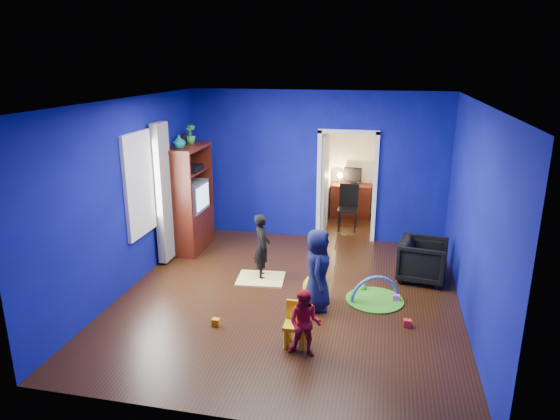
% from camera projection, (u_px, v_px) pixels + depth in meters
% --- Properties ---
extents(floor, '(5.00, 5.50, 0.01)m').
position_uv_depth(floor, '(289.00, 297.00, 7.54)').
color(floor, black).
rests_on(floor, ground).
extents(ceiling, '(5.00, 5.50, 0.01)m').
position_uv_depth(ceiling, '(290.00, 101.00, 6.70)').
color(ceiling, white).
rests_on(ceiling, wall_back).
extents(wall_back, '(5.00, 0.02, 2.90)m').
position_uv_depth(wall_back, '(317.00, 166.00, 9.69)').
color(wall_back, '#090E69').
rests_on(wall_back, floor).
extents(wall_front, '(5.00, 0.02, 2.90)m').
position_uv_depth(wall_front, '(231.00, 287.00, 4.55)').
color(wall_front, '#090E69').
rests_on(wall_front, floor).
extents(wall_left, '(0.02, 5.50, 2.90)m').
position_uv_depth(wall_left, '(129.00, 195.00, 7.62)').
color(wall_left, '#090E69').
rests_on(wall_left, floor).
extents(wall_right, '(0.02, 5.50, 2.90)m').
position_uv_depth(wall_right, '(474.00, 216.00, 6.62)').
color(wall_right, '#090E69').
rests_on(wall_right, floor).
extents(alcove, '(1.00, 1.75, 2.50)m').
position_uv_depth(alcove, '(351.00, 168.00, 10.45)').
color(alcove, silver).
rests_on(alcove, floor).
extents(armchair, '(0.85, 0.83, 0.68)m').
position_uv_depth(armchair, '(423.00, 260.00, 8.03)').
color(armchair, black).
rests_on(armchair, floor).
extents(child_black, '(0.38, 0.46, 1.08)m').
position_uv_depth(child_black, '(262.00, 246.00, 8.06)').
color(child_black, black).
rests_on(child_black, floor).
extents(child_navy, '(0.44, 0.62, 1.20)m').
position_uv_depth(child_navy, '(317.00, 270.00, 7.02)').
color(child_navy, '#0E1835').
rests_on(child_navy, floor).
extents(toddler_red, '(0.43, 0.35, 0.85)m').
position_uv_depth(toddler_red, '(305.00, 324.00, 5.93)').
color(toddler_red, red).
rests_on(toddler_red, floor).
extents(vase, '(0.26, 0.26, 0.23)m').
position_uv_depth(vase, '(179.00, 142.00, 8.62)').
color(vase, '#0D566A').
rests_on(vase, tv_armoire).
extents(potted_plant, '(0.22, 0.22, 0.34)m').
position_uv_depth(potted_plant, '(190.00, 134.00, 9.09)').
color(potted_plant, '#2E8037').
rests_on(potted_plant, tv_armoire).
extents(tv_armoire, '(0.58, 1.14, 1.96)m').
position_uv_depth(tv_armoire, '(189.00, 198.00, 9.22)').
color(tv_armoire, '#40180A').
rests_on(tv_armoire, floor).
extents(crt_tv, '(0.46, 0.70, 0.54)m').
position_uv_depth(crt_tv, '(191.00, 196.00, 9.20)').
color(crt_tv, silver).
rests_on(crt_tv, tv_armoire).
extents(yellow_blanket, '(0.81, 0.67, 0.03)m').
position_uv_depth(yellow_blanket, '(261.00, 279.00, 8.12)').
color(yellow_blanket, '#F2E07A').
rests_on(yellow_blanket, floor).
extents(hopper_ball, '(0.40, 0.40, 0.40)m').
position_uv_depth(hopper_ball, '(316.00, 288.00, 7.38)').
color(hopper_ball, yellow).
rests_on(hopper_ball, floor).
extents(kid_chair, '(0.28, 0.28, 0.50)m').
position_uv_depth(kid_chair, '(295.00, 327.00, 6.20)').
color(kid_chair, yellow).
rests_on(kid_chair, floor).
extents(play_mat, '(0.85, 0.85, 0.02)m').
position_uv_depth(play_mat, '(375.00, 300.00, 7.41)').
color(play_mat, '#339321').
rests_on(play_mat, floor).
extents(toy_arch, '(0.72, 0.36, 0.77)m').
position_uv_depth(toy_arch, '(375.00, 299.00, 7.41)').
color(toy_arch, '#3F8CD8').
rests_on(toy_arch, floor).
extents(window_left, '(0.03, 0.95, 1.55)m').
position_uv_depth(window_left, '(140.00, 183.00, 7.92)').
color(window_left, white).
rests_on(window_left, wall_left).
extents(curtain, '(0.14, 0.42, 2.40)m').
position_uv_depth(curtain, '(163.00, 193.00, 8.50)').
color(curtain, slate).
rests_on(curtain, floor).
extents(doorway, '(1.16, 0.10, 2.10)m').
position_uv_depth(doorway, '(347.00, 188.00, 9.69)').
color(doorway, white).
rests_on(doorway, floor).
extents(study_desk, '(0.88, 0.44, 0.75)m').
position_uv_depth(study_desk, '(351.00, 201.00, 11.30)').
color(study_desk, '#3D140A').
rests_on(study_desk, floor).
extents(desk_monitor, '(0.40, 0.05, 0.32)m').
position_uv_depth(desk_monitor, '(353.00, 175.00, 11.24)').
color(desk_monitor, black).
rests_on(desk_monitor, study_desk).
extents(desk_lamp, '(0.14, 0.14, 0.14)m').
position_uv_depth(desk_lamp, '(340.00, 176.00, 11.25)').
color(desk_lamp, '#FFD88C').
rests_on(desk_lamp, study_desk).
extents(folding_chair, '(0.40, 0.40, 0.92)m').
position_uv_depth(folding_chair, '(348.00, 209.00, 10.37)').
color(folding_chair, black).
rests_on(folding_chair, floor).
extents(book_shelf, '(0.88, 0.24, 0.04)m').
position_uv_depth(book_shelf, '(355.00, 127.00, 10.93)').
color(book_shelf, white).
rests_on(book_shelf, study_desk).
extents(toy_0, '(0.10, 0.08, 0.10)m').
position_uv_depth(toy_0, '(407.00, 323.00, 6.68)').
color(toy_0, red).
rests_on(toy_0, floor).
extents(toy_1, '(0.11, 0.11, 0.11)m').
position_uv_depth(toy_1, '(415.00, 279.00, 8.02)').
color(toy_1, '#2699D8').
rests_on(toy_1, floor).
extents(toy_2, '(0.10, 0.08, 0.10)m').
position_uv_depth(toy_2, '(216.00, 322.00, 6.71)').
color(toy_2, orange).
rests_on(toy_2, floor).
extents(toy_3, '(0.11, 0.11, 0.11)m').
position_uv_depth(toy_3, '(363.00, 287.00, 7.73)').
color(toy_3, green).
rests_on(toy_3, floor).
extents(toy_4, '(0.10, 0.08, 0.10)m').
position_uv_depth(toy_4, '(396.00, 298.00, 7.38)').
color(toy_4, '#D750D0').
rests_on(toy_4, floor).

